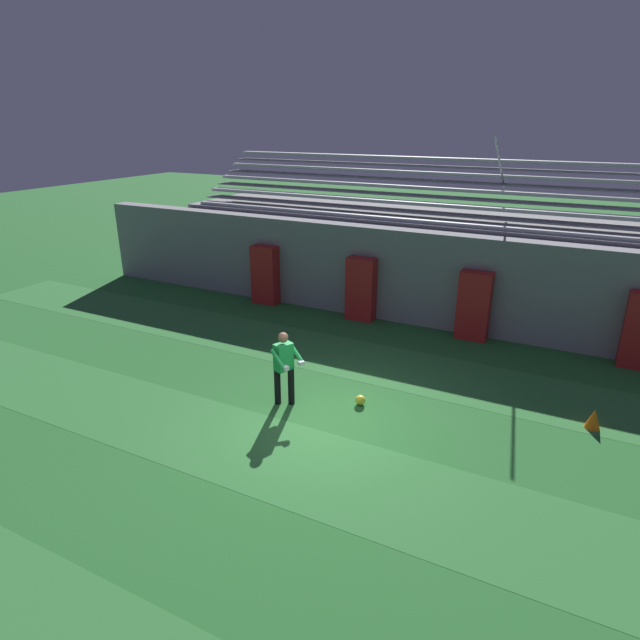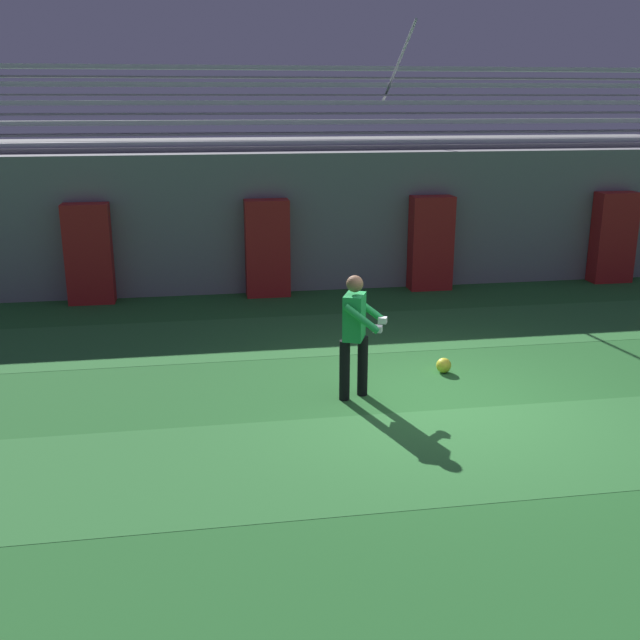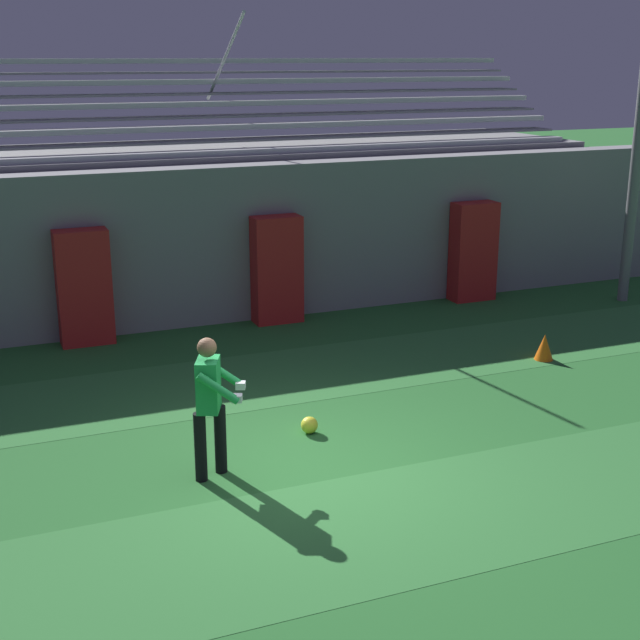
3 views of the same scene
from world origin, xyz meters
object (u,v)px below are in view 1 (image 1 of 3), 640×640
Objects in this scene: soccer_ball at (360,400)px; traffic_cone at (594,419)px; padding_pillar_gate_left at (361,289)px; padding_pillar_gate_right at (474,306)px; padding_pillar_far_left at (265,275)px; goalkeeper at (284,364)px.

soccer_ball is 0.52× the size of traffic_cone.
padding_pillar_gate_left is at bearing 113.15° from soccer_ball.
padding_pillar_gate_left is 8.81× the size of soccer_ball.
padding_pillar_gate_right is 4.89m from traffic_cone.
padding_pillar_far_left is 4.61× the size of traffic_cone.
padding_pillar_gate_right is at bearing 0.00° from padding_pillar_far_left.
padding_pillar_far_left is 6.91m from goalkeeper.
padding_pillar_gate_right is at bearing 131.69° from traffic_cone.
soccer_ball is (2.09, -4.88, -0.86)m from padding_pillar_gate_left.
goalkeeper is 6.36m from traffic_cone.
padding_pillar_gate_left is 3.39m from padding_pillar_gate_right.
goalkeeper is (0.61, -5.59, -0.01)m from padding_pillar_gate_left.
padding_pillar_gate_left is 5.62m from goalkeeper.
traffic_cone is (6.61, -3.61, -0.76)m from padding_pillar_gate_left.
padding_pillar_gate_right is 8.81× the size of soccer_ball.
goalkeeper reaches higher than traffic_cone.
padding_pillar_gate_right is 4.61× the size of traffic_cone.
traffic_cone is (6.00, 1.98, -0.74)m from goalkeeper.
padding_pillar_far_left is at bearing 180.00° from padding_pillar_gate_left.
padding_pillar_gate_right is 1.00× the size of padding_pillar_far_left.
padding_pillar_gate_left is 5.38m from soccer_ball.
padding_pillar_gate_left reaches higher than traffic_cone.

